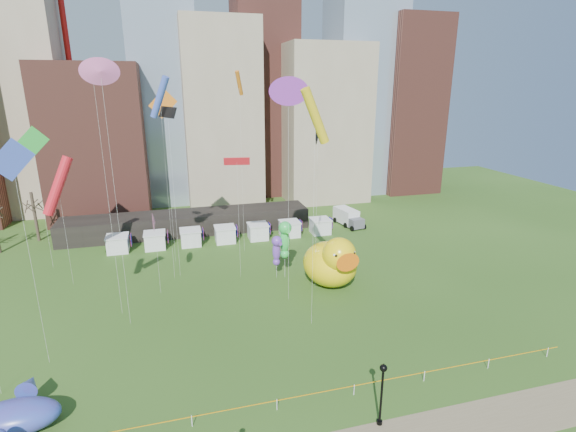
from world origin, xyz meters
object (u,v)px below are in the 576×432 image
object	(u,v)px
small_duck	(335,256)
seahorse_purple	(277,248)
whale_inflatable	(17,414)
box_truck	(348,217)
seahorse_green	(285,237)
big_duck	(332,262)
lamppost	(382,388)

from	to	relation	value
small_duck	seahorse_purple	bearing A→B (deg)	-165.26
whale_inflatable	box_truck	xyz separation A→B (m)	(39.23, 35.77, 0.24)
small_duck	whale_inflatable	size ratio (longest dim) A/B	0.56
seahorse_green	box_truck	world-z (taller)	seahorse_green
whale_inflatable	box_truck	world-z (taller)	box_truck
seahorse_green	seahorse_purple	size ratio (longest dim) A/B	1.32
small_duck	whale_inflatable	world-z (taller)	small_duck
box_truck	small_duck	bearing A→B (deg)	-128.66
seahorse_purple	whale_inflatable	bearing A→B (deg)	-152.96
small_duck	box_truck	distance (m)	17.64
seahorse_green	big_duck	bearing A→B (deg)	-40.60
big_duck	whale_inflatable	world-z (taller)	big_duck
big_duck	lamppost	xyz separation A→B (m)	(-4.52, -21.23, 0.04)
seahorse_green	box_truck	size ratio (longest dim) A/B	1.08
seahorse_green	seahorse_purple	distance (m)	1.72
seahorse_purple	box_truck	xyz separation A→B (m)	(16.45, 17.00, -2.45)
small_duck	seahorse_green	world-z (taller)	seahorse_green
lamppost	small_duck	bearing A→B (deg)	75.17
big_duck	seahorse_green	bearing A→B (deg)	136.55
big_duck	seahorse_purple	world-z (taller)	big_duck
big_duck	seahorse_green	world-z (taller)	seahorse_green
seahorse_green	seahorse_purple	world-z (taller)	seahorse_green
seahorse_purple	whale_inflatable	distance (m)	29.64
seahorse_green	whale_inflatable	xyz separation A→B (m)	(-23.80, -18.69, -4.07)
big_duck	seahorse_green	xyz separation A→B (m)	(-4.60, 3.67, 2.25)
small_duck	lamppost	size ratio (longest dim) A/B	0.82
seahorse_purple	small_duck	bearing A→B (deg)	-2.24
seahorse_purple	whale_inflatable	xyz separation A→B (m)	(-22.78, -18.77, -2.68)
small_duck	seahorse_purple	world-z (taller)	seahorse_purple
big_duck	lamppost	distance (m)	21.70
seahorse_green	whale_inflatable	bearing A→B (deg)	-143.87
seahorse_purple	lamppost	bearing A→B (deg)	-99.95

